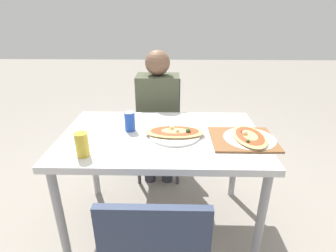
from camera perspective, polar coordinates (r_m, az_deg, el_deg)
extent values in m
plane|color=gray|center=(2.06, -1.22, -20.30)|extent=(14.00, 14.00, 0.00)
cube|color=silver|center=(1.65, -1.43, -2.50)|extent=(1.24, 0.78, 0.04)
cylinder|color=#99999E|center=(1.70, -22.38, -18.23)|extent=(0.05, 0.05, 0.68)
cylinder|color=#99999E|center=(1.65, 19.42, -19.14)|extent=(0.05, 0.05, 0.68)
cylinder|color=#99999E|center=(2.21, -15.91, -6.80)|extent=(0.05, 0.05, 0.68)
cylinder|color=#99999E|center=(2.17, 14.34, -7.17)|extent=(0.05, 0.05, 0.68)
cube|color=#2D3851|center=(2.35, -2.02, -1.28)|extent=(0.40, 0.40, 0.04)
cube|color=#2D3851|center=(2.44, -1.86, 5.46)|extent=(0.38, 0.03, 0.42)
cylinder|color=#38383D|center=(2.31, 2.10, -8.24)|extent=(0.03, 0.03, 0.41)
cylinder|color=#38383D|center=(2.33, -6.40, -8.10)|extent=(0.03, 0.03, 0.41)
cylinder|color=#38383D|center=(2.60, 2.00, -4.26)|extent=(0.03, 0.03, 0.41)
cylinder|color=#38383D|center=(2.62, -5.48, -4.17)|extent=(0.03, 0.03, 0.41)
cylinder|color=#2D2D38|center=(2.34, -0.17, -7.15)|extent=(0.10, 0.10, 0.45)
cylinder|color=#2D2D38|center=(2.35, -4.04, -7.09)|extent=(0.10, 0.10, 0.45)
cube|color=#474C38|center=(2.22, -2.16, 4.70)|extent=(0.35, 0.22, 0.50)
sphere|color=brown|center=(2.13, -2.31, 13.59)|extent=(0.20, 0.20, 0.20)
cylinder|color=white|center=(1.62, 1.44, -1.82)|extent=(0.32, 0.32, 0.01)
ellipsoid|color=#E0AD66|center=(1.62, 1.45, -1.27)|extent=(0.37, 0.19, 0.02)
ellipsoid|color=#B24223|center=(1.61, 1.45, -1.08)|extent=(0.30, 0.15, 0.01)
sphere|color=beige|center=(1.63, 0.86, -0.46)|extent=(0.03, 0.03, 0.03)
sphere|color=#335928|center=(1.60, 4.39, -1.06)|extent=(0.03, 0.03, 0.03)
sphere|color=beige|center=(1.60, 2.04, -1.08)|extent=(0.03, 0.03, 0.03)
cylinder|color=#1E47B2|center=(1.69, -8.31, 0.95)|extent=(0.07, 0.07, 0.12)
cylinder|color=silver|center=(1.66, -8.43, 2.93)|extent=(0.06, 0.06, 0.00)
cylinder|color=gold|center=(1.45, -18.22, -3.86)|extent=(0.07, 0.07, 0.13)
cube|color=brown|center=(1.63, 15.98, -2.76)|extent=(0.38, 0.33, 0.01)
cylinder|color=white|center=(1.64, 17.27, -2.72)|extent=(0.31, 0.31, 0.01)
ellipsoid|color=#E0AD66|center=(1.63, 17.34, -2.18)|extent=(0.20, 0.33, 0.02)
ellipsoid|color=#B24223|center=(1.63, 17.37, -1.99)|extent=(0.17, 0.27, 0.01)
sphere|color=maroon|center=(1.65, 15.86, -1.22)|extent=(0.02, 0.02, 0.02)
sphere|color=#335928|center=(1.54, 16.99, -3.17)|extent=(0.02, 0.02, 0.02)
sphere|color=beige|center=(1.63, 16.34, -1.50)|extent=(0.03, 0.03, 0.03)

